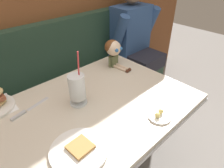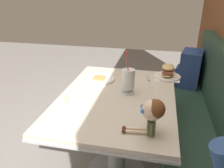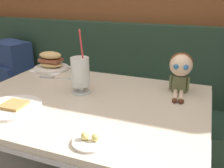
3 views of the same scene
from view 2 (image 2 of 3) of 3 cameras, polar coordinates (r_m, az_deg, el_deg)
name	(u,v)px [view 2 (image 2 of 3)]	position (r m, az deg, el deg)	size (l,w,h in m)	color
booth_bench	(201,154)	(1.83, 21.83, -16.35)	(2.60, 0.48, 1.00)	#233D2D
diner_table	(117,119)	(1.68, 1.30, -8.95)	(1.11, 0.81, 0.74)	beige
toast_plate	(99,79)	(1.84, -3.24, 1.33)	(0.25, 0.25, 0.03)	white
milkshake_glass	(129,80)	(1.58, 4.26, 1.05)	(0.10, 0.10, 0.32)	silver
sandwich_plate	(168,72)	(1.93, 14.06, 2.92)	(0.22, 0.22, 0.12)	white
butter_saucer	(67,101)	(1.52, -11.56, -4.35)	(0.12, 0.12, 0.04)	white
butter_knife	(149,80)	(1.85, 9.41, 0.95)	(0.23, 0.07, 0.01)	silver
seated_doll	(152,112)	(1.16, 10.26, -7.08)	(0.12, 0.22, 0.20)	#5B6642
backpack	(190,67)	(2.53, 19.36, 4.21)	(0.34, 0.30, 0.41)	navy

